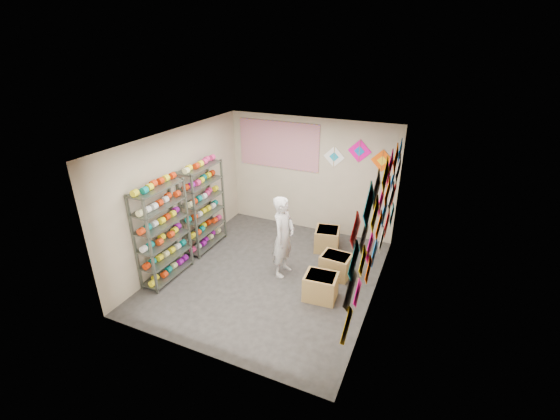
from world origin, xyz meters
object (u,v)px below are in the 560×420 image
at_px(shelf_rack_back, 203,207).
at_px(carton_a, 321,287).
at_px(shopkeeper, 283,237).
at_px(carton_c, 327,239).
at_px(shelf_rack_front, 163,233).
at_px(carton_b, 336,265).

height_order(shelf_rack_back, carton_a, shelf_rack_back).
xyz_separation_m(shopkeeper, carton_c, (0.51, 1.24, -0.57)).
distance_m(shelf_rack_front, shopkeeper, 2.26).
height_order(shopkeeper, carton_b, shopkeeper).
bearing_deg(shopkeeper, shelf_rack_front, 119.98).
relative_size(carton_b, carton_c, 0.99).
bearing_deg(shelf_rack_back, carton_c, 21.20).
bearing_deg(shelf_rack_back, shopkeeper, -7.69).
height_order(shelf_rack_front, carton_a, shelf_rack_front).
xyz_separation_m(shelf_rack_front, carton_b, (2.98, 1.36, -0.72)).
relative_size(shelf_rack_back, carton_c, 3.40).
height_order(carton_a, carton_b, carton_a).
bearing_deg(carton_a, shelf_rack_front, -173.65).
bearing_deg(carton_a, carton_c, 99.05).
distance_m(shopkeeper, carton_a, 1.18).
bearing_deg(shopkeeper, shelf_rack_back, 85.10).
bearing_deg(shelf_rack_front, carton_a, 11.07).
relative_size(shopkeeper, carton_a, 2.88).
relative_size(shelf_rack_back, carton_a, 3.35).
relative_size(shelf_rack_front, carton_a, 3.35).
height_order(carton_a, carton_c, carton_c).
height_order(shelf_rack_back, shopkeeper, shelf_rack_back).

